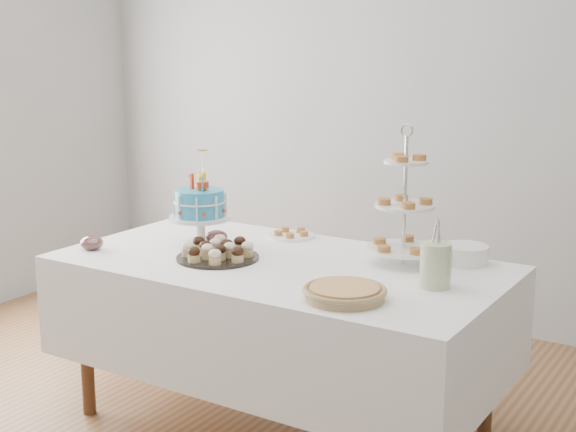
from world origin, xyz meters
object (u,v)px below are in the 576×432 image
Objects in this scene: birthday_cake at (200,219)px; tiered_stand at (405,207)px; table at (280,311)px; pastry_plate at (292,234)px; jam_bowl_a at (92,243)px; utensil_pitcher at (436,263)px; cupcake_tray at (218,250)px; pie at (345,292)px; plate_stack at (465,254)px; jam_bowl_b at (217,237)px.

tiered_stand reaches higher than birthday_cake.
table is 0.50m from pastry_plate.
utensil_pitcher is (1.54, 0.30, 0.07)m from jam_bowl_a.
cupcake_tray is 3.43× the size of jam_bowl_a.
pastry_plate is (0.28, 0.35, -0.11)m from birthday_cake.
cupcake_tray reaches higher than pastry_plate.
jam_bowl_a reaches higher than pie.
table is 6.14× the size of pie.
table is at bearing 147.29° from pie.
plate_stack is 0.87m from pastry_plate.
tiered_stand is at bearing 26.80° from cupcake_tray.
pie is at bearing -0.90° from jam_bowl_a.
tiered_stand reaches higher than jam_bowl_b.
utensil_pitcher is at bearing -23.61° from pastry_plate.
utensil_pitcher is at bearing 7.17° from cupcake_tray.
cupcake_tray is 0.76m from pie.
tiered_stand is 2.98× the size of plate_stack.
pie reaches higher than table.
jam_bowl_a is at bearing 179.10° from pie.
jam_bowl_b is at bearing -165.28° from plate_stack.
plate_stack is 1.14m from jam_bowl_b.
pastry_plate is at bearing -180.00° from plate_stack.
cupcake_tray is at bearing 16.99° from jam_bowl_a.
pie is 1.00m from jam_bowl_b.
table is 3.22× the size of tiered_stand.
tiered_stand reaches higher than table.
plate_stack is (0.68, 0.40, 0.27)m from table.
tiered_stand is at bearing -13.05° from pastry_plate.
cupcake_tray is 0.97m from utensil_pitcher.
pie is 2.99× the size of jam_bowl_b.
jam_bowl_a is at bearing -157.43° from tiered_stand.
jam_bowl_a is 1.57m from utensil_pitcher.
jam_bowl_a is (-1.32, 0.02, 0.00)m from pie.
utensil_pitcher reaches higher than pastry_plate.
cupcake_tray reaches higher than plate_stack.
jam_bowl_b is (-0.89, -0.14, -0.22)m from tiered_stand.
jam_bowl_a and jam_bowl_b have the same top height.
birthday_cake is 0.50m from jam_bowl_a.
birthday_cake reaches higher than table.
cupcake_tray is 1.06m from plate_stack.
jam_bowl_b is (-0.42, 0.11, 0.26)m from table.
table is at bearing -173.18° from utensil_pitcher.
pie is at bearing -46.48° from pastry_plate.
cupcake_tray reaches higher than table.
utensil_pitcher reaches higher than table.
birthday_cake is at bearing 173.80° from table.
utensil_pitcher is (0.24, -0.24, -0.15)m from tiered_stand.
tiered_stand is 2.23× the size of utensil_pitcher.
pie is 1.17× the size of utensil_pitcher.
jam_bowl_b is (0.05, 0.06, -0.09)m from birthday_cake.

